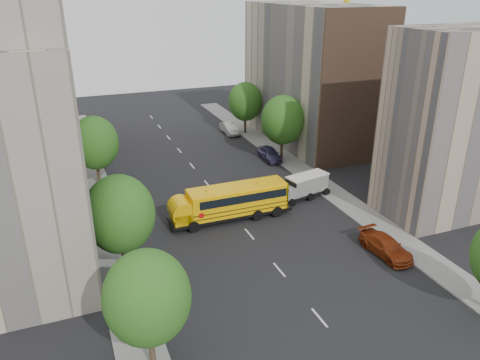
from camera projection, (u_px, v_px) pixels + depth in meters
ground at (241, 224)px, 42.70m from camera, size 120.00×120.00×0.00m
sidewalk_left at (105, 221)px, 43.06m from camera, size 3.00×80.00×0.12m
sidewalk_right at (322, 185)px, 50.86m from camera, size 3.00×80.00×0.12m
lane_markings at (207, 184)px, 51.27m from camera, size 0.15×64.00×0.01m
building_left_cream at (8, 121)px, 37.87m from camera, size 10.00×26.00×20.00m
building_left_redbrick at (23, 104)px, 58.09m from camera, size 10.00×15.00×13.00m
building_left_near at (2, 186)px, 29.45m from camera, size 10.00×7.00×17.00m
building_right_near at (447, 127)px, 41.65m from camera, size 10.00×7.00×17.00m
building_right_far at (311, 75)px, 62.47m from camera, size 10.00×22.00×18.00m
building_right_sidewall at (359, 91)px, 53.03m from camera, size 10.10×0.30×18.00m
street_tree_0 at (147, 298)px, 25.17m from camera, size 4.80×4.80×7.41m
street_tree_1 at (120, 214)px, 33.62m from camera, size 5.12×5.12×7.90m
street_tree_2 at (95, 143)px, 49.10m from camera, size 4.99×4.99×7.71m
street_tree_4 at (283, 120)px, 56.47m from camera, size 5.25×5.25×8.10m
street_tree_5 at (245, 102)px, 66.90m from camera, size 4.86×4.86×7.51m
school_bus at (229, 201)px, 42.96m from camera, size 11.56×2.89×3.26m
safari_truck at (304, 186)px, 47.53m from camera, size 5.84×3.10×2.38m
parked_car_0 at (167, 290)px, 32.30m from camera, size 1.84×4.17×1.40m
parked_car_1 at (126, 191)px, 47.79m from camera, size 1.58×4.23×1.38m
parked_car_3 at (386, 246)px, 37.64m from camera, size 2.42×5.23×1.48m
parked_car_4 at (270, 154)px, 58.01m from camera, size 2.10×4.77×1.60m
parked_car_5 at (230, 128)px, 68.30m from camera, size 1.65×4.68×1.54m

